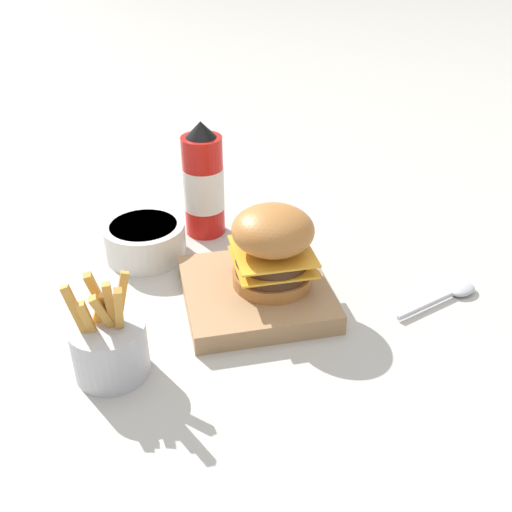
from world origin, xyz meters
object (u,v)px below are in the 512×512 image
at_px(ketchup_bottle, 203,184).
at_px(side_bowl, 145,239).
at_px(spoon, 454,293).
at_px(burger, 273,247).
at_px(fries_basket, 109,346).
at_px(serving_board, 256,293).

height_order(ketchup_bottle, side_bowl, ketchup_bottle).
relative_size(side_bowl, spoon, 0.89).
distance_m(burger, fries_basket, 0.27).
bearing_deg(side_bowl, serving_board, -47.97).
height_order(side_bowl, spoon, side_bowl).
distance_m(side_bowl, spoon, 0.50).
xyz_separation_m(serving_board, ketchup_bottle, (-0.04, 0.23, 0.08)).
height_order(burger, spoon, burger).
distance_m(fries_basket, side_bowl, 0.28).
bearing_deg(serving_board, fries_basket, -152.82).
height_order(serving_board, spoon, serving_board).
distance_m(ketchup_bottle, side_bowl, 0.14).
height_order(burger, fries_basket, burger).
distance_m(ketchup_bottle, fries_basket, 0.38).
bearing_deg(burger, fries_basket, -155.34).
distance_m(burger, ketchup_bottle, 0.24).
xyz_separation_m(serving_board, fries_basket, (-0.21, -0.11, 0.03)).
bearing_deg(ketchup_bottle, serving_board, -79.47).
bearing_deg(side_bowl, burger, -43.69).
distance_m(serving_board, spoon, 0.30).
height_order(serving_board, burger, burger).
relative_size(ketchup_bottle, fries_basket, 1.45).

